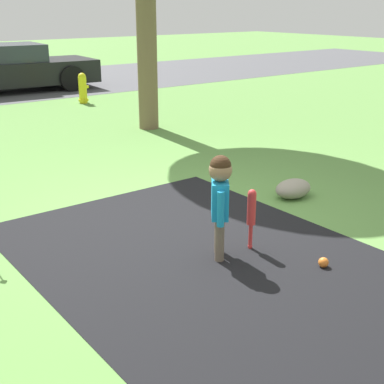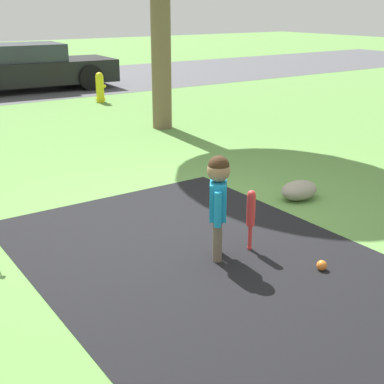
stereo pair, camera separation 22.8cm
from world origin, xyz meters
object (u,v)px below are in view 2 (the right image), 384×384
(baseball_bat, at_px, (251,212))
(parked_car, at_px, (28,68))
(child, at_px, (218,193))
(fire_hydrant, at_px, (100,88))
(sports_ball, at_px, (322,265))

(baseball_bat, relative_size, parked_car, 0.13)
(child, relative_size, parked_car, 0.21)
(parked_car, bearing_deg, fire_hydrant, -71.08)
(fire_hydrant, bearing_deg, parked_car, 104.67)
(fire_hydrant, relative_size, parked_car, 0.15)
(fire_hydrant, distance_m, parked_car, 2.90)
(sports_ball, bearing_deg, parked_car, 83.40)
(child, xyz_separation_m, fire_hydrant, (2.64, 7.98, -0.28))
(baseball_bat, xyz_separation_m, parked_car, (1.57, 10.83, 0.20))
(baseball_bat, height_order, sports_ball, baseball_bat)
(baseball_bat, height_order, fire_hydrant, fire_hydrant)
(child, distance_m, parked_car, 10.95)
(child, xyz_separation_m, sports_ball, (0.58, -0.71, -0.57))
(child, bearing_deg, sports_ball, -102.63)
(child, distance_m, fire_hydrant, 8.42)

